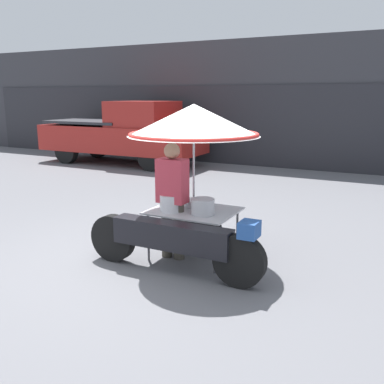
% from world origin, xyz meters
% --- Properties ---
extents(ground_plane, '(36.00, 36.00, 0.00)m').
position_xyz_m(ground_plane, '(0.00, 0.00, 0.00)').
color(ground_plane, slate).
extents(shopfront_building, '(28.00, 2.06, 3.73)m').
position_xyz_m(shopfront_building, '(0.00, 9.08, 1.86)').
color(shopfront_building, '#38383D').
rests_on(shopfront_building, ground).
extents(vendor_motorcycle_cart, '(2.34, 1.67, 2.00)m').
position_xyz_m(vendor_motorcycle_cart, '(0.54, 0.41, 1.49)').
color(vendor_motorcycle_cart, black).
rests_on(vendor_motorcycle_cart, ground).
extents(vendor_person, '(0.38, 0.22, 1.52)m').
position_xyz_m(vendor_person, '(0.30, 0.34, 0.85)').
color(vendor_person, '#4C473D').
rests_on(vendor_person, ground).
extents(pickup_truck, '(5.25, 1.80, 1.93)m').
position_xyz_m(pickup_truck, '(-4.95, 6.61, 0.94)').
color(pickup_truck, black).
rests_on(pickup_truck, ground).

